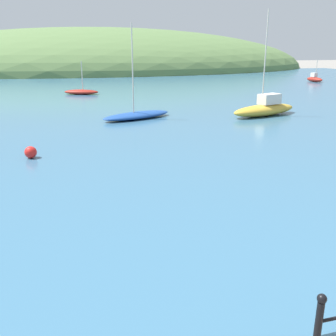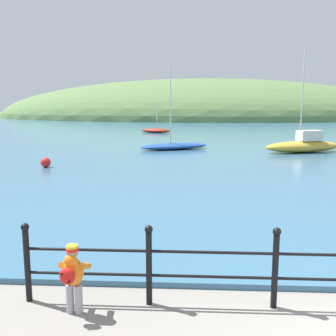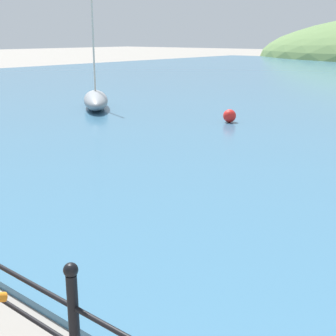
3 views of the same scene
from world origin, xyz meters
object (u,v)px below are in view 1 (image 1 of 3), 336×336
boat_nearest_quay (137,115)px  boat_far_right (315,79)px  boat_blue_hull (81,92)px  mooring_buoy (31,152)px  boat_white_sailboat (265,108)px

boat_nearest_quay → boat_far_right: (24.13, 17.74, 0.12)m
boat_blue_hull → mooring_buoy: 19.73m
boat_blue_hull → boat_white_sailboat: bearing=-54.6°
boat_white_sailboat → mooring_buoy: 14.08m
mooring_buoy → boat_nearest_quay: bearing=52.3°
boat_far_right → boat_white_sailboat: bearing=-131.7°
boat_white_sailboat → mooring_buoy: size_ratio=13.35×
boat_far_right → mooring_buoy: boat_far_right is taller
boat_blue_hull → boat_nearest_quay: boat_nearest_quay is taller
boat_nearest_quay → mooring_buoy: 8.73m
boat_far_right → mooring_buoy: size_ratio=5.63×
boat_white_sailboat → boat_far_right: (16.69, 18.73, -0.09)m
boat_white_sailboat → boat_far_right: 25.09m
boat_white_sailboat → mooring_buoy: boat_white_sailboat is taller
boat_nearest_quay → boat_far_right: 29.95m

